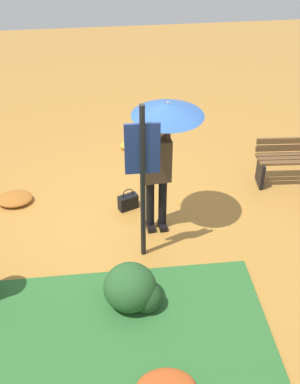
{
  "coord_description": "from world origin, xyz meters",
  "views": [
    {
      "loc": [
        -0.51,
        -6.18,
        5.0
      ],
      "look_at": [
        0.15,
        -0.47,
        0.85
      ],
      "focal_mm": 48.95,
      "sensor_mm": 36.0,
      "label": 1
    }
  ],
  "objects_px": {
    "info_sign_post": "(143,167)",
    "handbag": "(128,202)",
    "person_with_umbrella": "(163,135)",
    "park_bench": "(299,160)"
  },
  "relations": [
    {
      "from": "info_sign_post",
      "to": "handbag",
      "type": "bearing_deg",
      "value": 96.95
    },
    {
      "from": "person_with_umbrella",
      "to": "park_bench",
      "type": "xyz_separation_m",
      "value": [
        2.4,
        0.93,
        -1.15
      ]
    },
    {
      "from": "person_with_umbrella",
      "to": "park_bench",
      "type": "height_order",
      "value": "person_with_umbrella"
    },
    {
      "from": "info_sign_post",
      "to": "handbag",
      "type": "height_order",
      "value": "info_sign_post"
    },
    {
      "from": "park_bench",
      "to": "handbag",
      "type": "bearing_deg",
      "value": -171.04
    },
    {
      "from": "info_sign_post",
      "to": "park_bench",
      "type": "bearing_deg",
      "value": 28.74
    },
    {
      "from": "person_with_umbrella",
      "to": "info_sign_post",
      "type": "bearing_deg",
      "value": -120.4
    },
    {
      "from": "person_with_umbrella",
      "to": "info_sign_post",
      "type": "height_order",
      "value": "info_sign_post"
    },
    {
      "from": "person_with_umbrella",
      "to": "info_sign_post",
      "type": "distance_m",
      "value": 0.66
    },
    {
      "from": "person_with_umbrella",
      "to": "info_sign_post",
      "type": "xyz_separation_m",
      "value": [
        -0.33,
        -0.56,
        -0.11
      ]
    }
  ]
}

